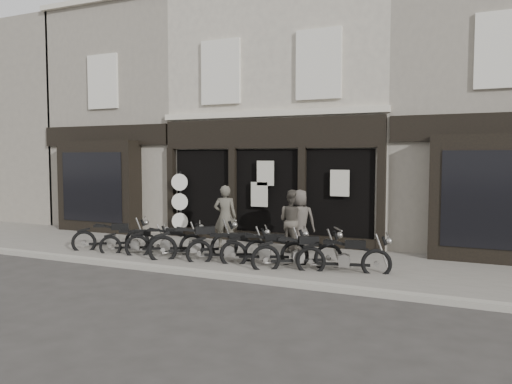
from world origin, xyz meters
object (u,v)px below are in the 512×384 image
at_px(motorcycle_0, 112,239).
at_px(man_centre, 292,221).
at_px(motorcycle_2, 166,244).
at_px(man_left, 225,217).
at_px(man_right, 300,221).
at_px(motorcycle_4, 229,250).
at_px(motorcycle_3, 195,245).
at_px(advert_sign_post, 180,207).
at_px(motorcycle_5, 265,252).
at_px(motorcycle_7, 345,260).
at_px(motorcycle_6, 298,256).
at_px(motorcycle_1, 135,244).

xyz_separation_m(motorcycle_0, man_centre, (4.81, 1.75, 0.58)).
bearing_deg(motorcycle_0, motorcycle_2, -35.65).
relative_size(man_left, man_right, 1.04).
bearing_deg(motorcycle_4, motorcycle_2, 150.78).
distance_m(motorcycle_3, advert_sign_post, 3.59).
bearing_deg(motorcycle_5, advert_sign_post, 126.72).
xyz_separation_m(motorcycle_7, advert_sign_post, (-6.18, 2.71, 0.69)).
bearing_deg(motorcycle_3, motorcycle_7, -39.30).
xyz_separation_m(motorcycle_4, advert_sign_post, (-3.26, 2.77, 0.70)).
bearing_deg(motorcycle_0, motorcycle_4, -36.47).
height_order(motorcycle_0, man_left, man_left).
bearing_deg(motorcycle_4, motorcycle_5, -21.98).
bearing_deg(motorcycle_2, man_right, -0.25).
relative_size(motorcycle_0, motorcycle_6, 0.94).
height_order(motorcycle_4, man_right, man_right).
distance_m(motorcycle_3, man_left, 1.69).
height_order(motorcycle_1, advert_sign_post, advert_sign_post).
bearing_deg(man_right, motorcycle_2, 10.87).
distance_m(motorcycle_6, man_centre, 2.10).
relative_size(motorcycle_5, motorcycle_7, 0.98).
height_order(motorcycle_0, motorcycle_3, motorcycle_3).
distance_m(motorcycle_2, motorcycle_6, 3.79).
distance_m(motorcycle_7, advert_sign_post, 6.79).
distance_m(motorcycle_0, man_right, 5.34).
bearing_deg(motorcycle_7, advert_sign_post, 142.95).
relative_size(motorcycle_4, advert_sign_post, 0.86).
bearing_deg(motorcycle_1, man_left, 11.70).
height_order(motorcycle_2, man_right, man_right).
relative_size(motorcycle_3, man_centre, 1.14).
distance_m(motorcycle_5, motorcycle_7, 1.98).
height_order(motorcycle_1, man_right, man_right).
bearing_deg(motorcycle_0, motorcycle_1, -42.57).
height_order(motorcycle_3, motorcycle_5, motorcycle_3).
xyz_separation_m(motorcycle_6, man_left, (-2.83, 1.64, 0.61)).
distance_m(motorcycle_0, man_centre, 5.15).
height_order(motorcycle_2, man_centre, man_centre).
height_order(motorcycle_3, motorcycle_6, motorcycle_3).
bearing_deg(motorcycle_0, man_left, -6.39).
xyz_separation_m(motorcycle_2, man_centre, (2.96, 1.76, 0.58)).
height_order(motorcycle_6, man_centre, man_centre).
distance_m(motorcycle_5, motorcycle_6, 0.90).
xyz_separation_m(motorcycle_7, man_left, (-3.91, 1.58, 0.62)).
height_order(man_centre, man_right, man_right).
distance_m(motorcycle_2, advert_sign_post, 3.08).
relative_size(motorcycle_0, man_left, 1.03).
bearing_deg(man_right, motorcycle_4, 38.66).
bearing_deg(motorcycle_7, motorcycle_3, 166.84).
relative_size(motorcycle_1, motorcycle_3, 0.88).
bearing_deg(motorcycle_0, motorcycle_3, -36.03).
bearing_deg(motorcycle_6, motorcycle_5, 142.20).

